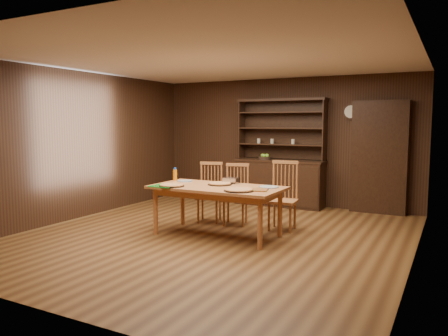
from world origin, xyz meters
The scene contains 20 objects.
floor centered at (0.00, 0.00, 0.00)m, with size 6.00×6.00×0.00m, color brown.
room_shell centered at (0.00, 0.00, 1.58)m, with size 6.00×6.00×6.00m.
china_hutch centered at (0.00, 2.75, 0.60)m, with size 1.84×0.52×2.17m.
doorway centered at (1.90, 2.90, 1.05)m, with size 1.00×0.18×2.10m, color #311E10.
wall_clock centered at (1.35, 2.96, 1.90)m, with size 0.30×0.05×0.30m.
dining_table centered at (0.03, 0.05, 0.67)m, with size 1.96×0.98×0.75m.
chair_left centered at (-0.56, 0.87, 0.54)m, with size 0.51×0.50×1.02m.
chair_center centered at (-0.06, 0.88, 0.54)m, with size 0.50×0.48×1.01m.
chair_right centered at (0.76, 0.92, 0.58)m, with size 0.49×0.47×1.09m.
pizza_left centered at (-0.56, -0.28, 0.77)m, with size 0.38×0.38×0.04m.
pizza_right centered at (0.52, -0.21, 0.77)m, with size 0.42×0.42×0.04m.
pizza_center centered at (-0.01, 0.20, 0.77)m, with size 0.37×0.37×0.04m.
cooling_rack centered at (-0.67, -0.29, 0.76)m, with size 0.36×0.36×0.02m, color green, non-canonical shape.
plate_left centered at (-0.69, 0.27, 0.76)m, with size 0.25×0.25×0.02m.
plate_right centered at (0.76, 0.30, 0.76)m, with size 0.29×0.29×0.02m.
foil_dish centered at (0.07, 0.43, 0.80)m, with size 0.23×0.16×0.09m, color silver.
juice_bottle centered at (-0.90, 0.30, 0.85)m, with size 0.07×0.07×0.21m.
pot_holder_a centered at (0.76, -0.05, 0.76)m, with size 0.22×0.22×0.02m, color red.
pot_holder_b centered at (0.71, 0.04, 0.76)m, with size 0.20×0.20×0.01m, color red.
fruit_bowl centered at (-0.30, 2.69, 0.98)m, with size 0.27×0.27×0.12m.
Camera 1 is at (3.14, -5.59, 1.70)m, focal length 35.00 mm.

